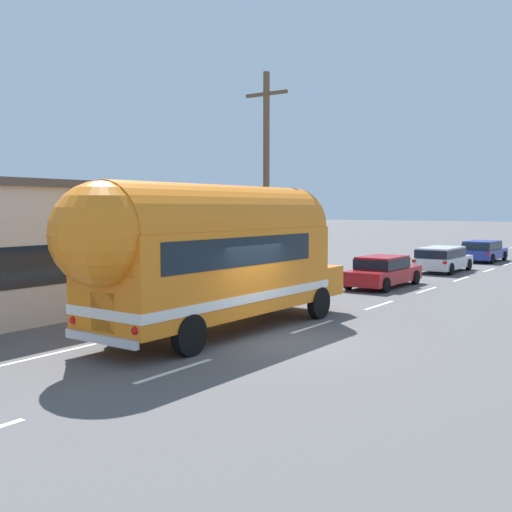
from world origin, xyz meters
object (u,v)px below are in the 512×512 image
Objects in this scene: painted_bus at (208,251)px; car_third at (483,250)px; utility_pole at (266,183)px; car_second at (442,257)px; car_lead at (383,270)px.

car_third is at bearing 89.98° from painted_bus.
utility_pole is 1.97× the size of car_third.
painted_bus is 2.32× the size of car_second.
painted_bus is (2.33, -6.29, -2.12)m from utility_pole.
car_third is (0.01, 28.05, -1.52)m from painted_bus.
car_second is at bearing 89.20° from car_lead.
car_lead is 1.05× the size of car_second.
car_lead is at bearing 91.04° from painted_bus.
painted_bus is 2.20× the size of car_lead.
utility_pole is at bearing -96.13° from car_third.
car_lead is at bearing -90.85° from car_third.
painted_bus is 2.46× the size of car_third.
utility_pole is at bearing -109.08° from car_lead.
car_second is (-0.11, 20.18, -1.51)m from painted_bus.
utility_pole is 22.18m from car_third.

